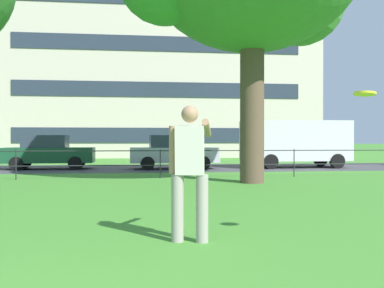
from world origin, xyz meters
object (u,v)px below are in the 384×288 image
at_px(panel_van_center, 295,141).
at_px(car_dark_green_right, 48,152).
at_px(frisbee, 365,94).
at_px(person_thrower, 190,168).
at_px(car_silver_far_right, 173,152).
at_px(apartment_building_background, 157,56).

bearing_deg(panel_van_center, car_dark_green_right, 178.73).
xyz_separation_m(car_dark_green_right, panel_van_center, (11.56, -0.26, 0.49)).
bearing_deg(frisbee, panel_van_center, 72.85).
relative_size(car_dark_green_right, panel_van_center, 0.80).
relative_size(person_thrower, car_silver_far_right, 0.44).
height_order(frisbee, car_dark_green_right, frisbee).
xyz_separation_m(car_silver_far_right, apartment_building_background, (0.00, 18.08, 7.77)).
distance_m(frisbee, apartment_building_background, 33.96).
bearing_deg(person_thrower, apartment_building_background, 88.37).
height_order(panel_van_center, apartment_building_background, apartment_building_background).
height_order(car_dark_green_right, panel_van_center, panel_van_center).
bearing_deg(car_silver_far_right, frisbee, -85.67).
relative_size(frisbee, apartment_building_background, 0.02).
bearing_deg(panel_van_center, person_thrower, -114.74).
bearing_deg(car_dark_green_right, car_silver_far_right, -4.76).
distance_m(frisbee, panel_van_center, 16.14).
bearing_deg(person_thrower, frisbee, -15.56).
distance_m(person_thrower, car_silver_far_right, 14.65).
distance_m(car_dark_green_right, car_silver_far_right, 5.68).
bearing_deg(panel_van_center, frisbee, -107.15).
height_order(person_thrower, frisbee, frisbee).
xyz_separation_m(car_dark_green_right, car_silver_far_right, (5.66, -0.47, 0.00)).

